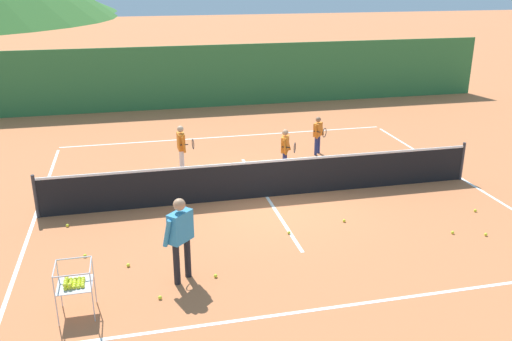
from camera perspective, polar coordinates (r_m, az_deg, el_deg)
The scene contains 23 objects.
ground_plane at distance 13.83m, azimuth 1.13°, elevation -2.75°, with size 120.00×120.00×0.00m, color #C67042.
line_baseline_near at distance 9.68m, azimuth 8.51°, elevation -13.84°, with size 11.06×0.08×0.01m, color white.
line_baseline_far at distance 18.89m, azimuth -2.94°, elevation 3.55°, with size 11.06×0.08×0.01m, color white.
line_sideline_west at distance 13.68m, azimuth -22.03°, elevation -4.58°, with size 0.08×10.42×0.01m, color white.
line_sideline_east at distance 16.03m, azimuth 20.69°, elevation -0.83°, with size 0.08×10.42×0.01m, color white.
line_service_center at distance 13.83m, azimuth 1.13°, elevation -2.74°, with size 0.08×5.97×0.01m, color white.
tennis_net at distance 13.65m, azimuth 1.15°, elevation -0.82°, with size 10.97×0.08×1.05m.
instructor at distance 9.94m, azimuth -7.87°, elevation -6.35°, with size 0.61×0.77×1.62m.
student_0 at distance 15.42m, azimuth -7.75°, elevation 2.70°, with size 0.43×0.63×1.35m.
student_1 at distance 15.25m, azimuth 3.09°, elevation 2.46°, with size 0.41×0.69×1.26m.
student_2 at distance 16.93m, azimuth 6.49°, elevation 4.00°, with size 0.44×0.66×1.19m.
ball_cart at distance 9.57m, azimuth -18.45°, elevation -11.06°, with size 0.58×0.58×0.90m.
tennis_ball_0 at distance 12.63m, azimuth 9.16°, elevation -5.17°, with size 0.07×0.07×0.07m, color yellow.
tennis_ball_1 at distance 12.95m, azimuth -19.03°, elevation -5.43°, with size 0.07×0.07×0.07m, color yellow.
tennis_ball_2 at distance 13.98m, azimuth 21.86°, elevation -3.88°, with size 0.07×0.07×0.07m, color yellow.
tennis_ball_3 at distance 11.54m, azimuth -17.37°, elevation -8.46°, with size 0.07×0.07×0.07m, color yellow.
tennis_ball_4 at distance 12.68m, azimuth 19.78°, elevation -6.08°, with size 0.07×0.07×0.07m, color yellow.
tennis_ball_5 at distance 12.84m, azimuth 22.80°, elevation -6.15°, with size 0.07×0.07×0.07m, color yellow.
tennis_ball_6 at distance 10.98m, azimuth -13.16°, elevation -9.56°, with size 0.07×0.07×0.07m, color yellow.
tennis_ball_7 at distance 9.90m, azimuth -9.96°, elevation -12.88°, with size 0.07×0.07×0.07m, color yellow.
tennis_ball_9 at distance 11.95m, azimuth 3.46°, elevation -6.46°, with size 0.07×0.07×0.07m, color yellow.
tennis_ball_10 at distance 10.39m, azimuth -4.23°, elevation -10.87°, with size 0.07×0.07×0.07m, color yellow.
windscreen_fence at distance 22.92m, azimuth -5.04°, elevation 9.72°, with size 24.34×0.08×2.55m, color #33753D.
Camera 1 is at (-3.15, -12.36, 5.37)m, focal length 38.44 mm.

